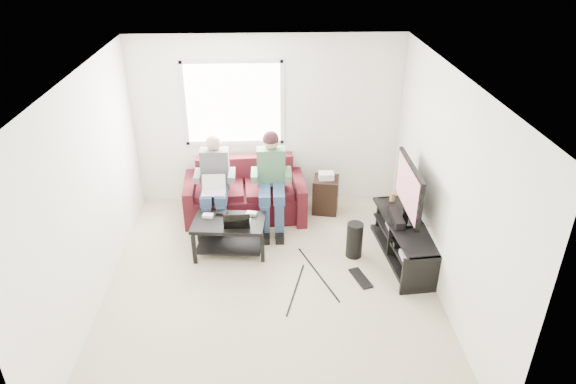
{
  "coord_description": "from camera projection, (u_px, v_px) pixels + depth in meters",
  "views": [
    {
      "loc": [
        -0.0,
        -5.05,
        3.99
      ],
      "look_at": [
        0.24,
        0.6,
        0.98
      ],
      "focal_mm": 32.0,
      "sensor_mm": 36.0,
      "label": 1
    }
  ],
  "objects": [
    {
      "name": "laptop_black",
      "position": [
        237.0,
        216.0,
        6.64
      ],
      "size": [
        0.35,
        0.25,
        0.24
      ],
      "primitive_type": null,
      "rotation": [
        0.0,
        0.0,
        0.04
      ],
      "color": "black",
      "rests_on": "coffee_table"
    },
    {
      "name": "controller_a",
      "position": [
        208.0,
        216.0,
        6.84
      ],
      "size": [
        0.15,
        0.11,
        0.04
      ],
      "primitive_type": "cube",
      "rotation": [
        0.0,
        0.0,
        -0.16
      ],
      "color": "silver",
      "rests_on": "coffee_table"
    },
    {
      "name": "ceiling",
      "position": [
        267.0,
        77.0,
        5.11
      ],
      "size": [
        4.5,
        4.5,
        0.0
      ],
      "primitive_type": "plane",
      "rotation": [
        3.14,
        0.0,
        0.0
      ],
      "color": "white",
      "rests_on": "wall_back"
    },
    {
      "name": "wall_back",
      "position": [
        268.0,
        122.0,
        7.7
      ],
      "size": [
        4.5,
        0.0,
        4.5
      ],
      "primitive_type": "plane",
      "rotation": [
        1.57,
        0.0,
        0.0
      ],
      "color": "white",
      "rests_on": "floor"
    },
    {
      "name": "person_left",
      "position": [
        215.0,
        180.0,
        7.23
      ],
      "size": [
        0.4,
        0.71,
        1.34
      ],
      "color": "navy",
      "rests_on": "sofa"
    },
    {
      "name": "soundbar",
      "position": [
        396.0,
        217.0,
        6.68
      ],
      "size": [
        0.12,
        0.5,
        0.1
      ],
      "primitive_type": "cube",
      "color": "black",
      "rests_on": "tv_stand"
    },
    {
      "name": "end_table",
      "position": [
        326.0,
        194.0,
        7.81
      ],
      "size": [
        0.37,
        0.37,
        0.65
      ],
      "color": "black",
      "rests_on": "floor"
    },
    {
      "name": "keyboard_floor",
      "position": [
        361.0,
        278.0,
        6.43
      ],
      "size": [
        0.26,
        0.45,
        0.02
      ],
      "primitive_type": "cube",
      "rotation": [
        0.0,
        0.0,
        0.3
      ],
      "color": "black",
      "rests_on": "floor"
    },
    {
      "name": "controller_c",
      "position": [
        252.0,
        214.0,
        6.89
      ],
      "size": [
        0.16,
        0.12,
        0.04
      ],
      "primitive_type": "cube",
      "rotation": [
        0.0,
        0.0,
        -0.22
      ],
      "color": "gray",
      "rests_on": "coffee_table"
    },
    {
      "name": "laptop_silver",
      "position": [
        214.0,
        189.0,
        7.05
      ],
      "size": [
        0.33,
        0.24,
        0.24
      ],
      "primitive_type": null,
      "rotation": [
        0.0,
        0.0,
        -0.05
      ],
      "color": "silver",
      "rests_on": "person_left"
    },
    {
      "name": "tv",
      "position": [
        409.0,
        189.0,
        6.49
      ],
      "size": [
        0.12,
        1.1,
        0.81
      ],
      "color": "black",
      "rests_on": "tv_stand"
    },
    {
      "name": "coffee_table",
      "position": [
        229.0,
        229.0,
        6.82
      ],
      "size": [
        1.0,
        0.66,
        0.47
      ],
      "color": "black",
      "rests_on": "floor"
    },
    {
      "name": "person_right",
      "position": [
        271.0,
        175.0,
        7.25
      ],
      "size": [
        0.4,
        0.71,
        1.39
      ],
      "color": "navy",
      "rests_on": "sofa"
    },
    {
      "name": "controller_b",
      "position": [
        222.0,
        213.0,
        6.9
      ],
      "size": [
        0.15,
        0.11,
        0.04
      ],
      "primitive_type": "cube",
      "rotation": [
        0.0,
        0.0,
        -0.18
      ],
      "color": "black",
      "rests_on": "coffee_table"
    },
    {
      "name": "console_black",
      "position": [
        406.0,
        240.0,
        6.67
      ],
      "size": [
        0.38,
        0.3,
        0.07
      ],
      "primitive_type": "cube",
      "color": "black",
      "rests_on": "tv_stand"
    },
    {
      "name": "subwoofer",
      "position": [
        354.0,
        240.0,
        6.77
      ],
      "size": [
        0.22,
        0.22,
        0.49
      ],
      "primitive_type": "cylinder",
      "color": "black",
      "rests_on": "floor"
    },
    {
      "name": "wall_right",
      "position": [
        446.0,
        188.0,
        5.79
      ],
      "size": [
        0.0,
        4.5,
        4.5
      ],
      "primitive_type": "plane",
      "rotation": [
        1.57,
        0.0,
        -1.57
      ],
      "color": "white",
      "rests_on": "floor"
    },
    {
      "name": "drink_cup",
      "position": [
        393.0,
        197.0,
        7.14
      ],
      "size": [
        0.08,
        0.08,
        0.12
      ],
      "primitive_type": "cylinder",
      "color": "#A17045",
      "rests_on": "tv_stand"
    },
    {
      "name": "wall_front",
      "position": [
        272.0,
        337.0,
        3.73
      ],
      "size": [
        4.5,
        0.0,
        4.5
      ],
      "primitive_type": "plane",
      "rotation": [
        -1.57,
        0.0,
        0.0
      ],
      "color": "white",
      "rests_on": "floor"
    },
    {
      "name": "tv_stand",
      "position": [
        405.0,
        243.0,
        6.75
      ],
      "size": [
        0.6,
        1.58,
        0.51
      ],
      "color": "black",
      "rests_on": "floor"
    },
    {
      "name": "wall_left",
      "position": [
        88.0,
        196.0,
        5.64
      ],
      "size": [
        0.0,
        4.5,
        4.5
      ],
      "primitive_type": "plane",
      "rotation": [
        1.57,
        0.0,
        1.57
      ],
      "color": "white",
      "rests_on": "floor"
    },
    {
      "name": "window",
      "position": [
        233.0,
        103.0,
        7.53
      ],
      "size": [
        1.48,
        0.04,
        1.28
      ],
      "color": "white",
      "rests_on": "wall_back"
    },
    {
      "name": "floor",
      "position": [
        271.0,
        285.0,
        6.33
      ],
      "size": [
        4.5,
        4.5,
        0.0
      ],
      "primitive_type": "plane",
      "color": "beige",
      "rests_on": "ground"
    },
    {
      "name": "sofa",
      "position": [
        245.0,
        196.0,
        7.72
      ],
      "size": [
        1.82,
        0.93,
        0.84
      ],
      "color": "#461117",
      "rests_on": "floor"
    },
    {
      "name": "console_white",
      "position": [
        413.0,
        256.0,
        6.36
      ],
      "size": [
        0.3,
        0.22,
        0.06
      ],
      "primitive_type": "cube",
      "color": "silver",
      "rests_on": "tv_stand"
    },
    {
      "name": "console_grey",
      "position": [
        400.0,
        225.0,
        6.97
      ],
      "size": [
        0.34,
        0.26,
        0.08
      ],
      "primitive_type": "cube",
      "color": "gray",
      "rests_on": "tv_stand"
    }
  ]
}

